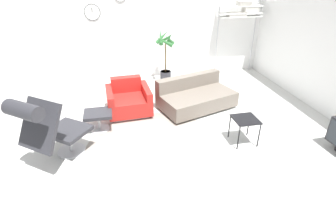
{
  "coord_description": "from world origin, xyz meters",
  "views": [
    {
      "loc": [
        -0.78,
        -3.69,
        2.62
      ],
      "look_at": [
        0.05,
        0.28,
        0.55
      ],
      "focal_mm": 28.0,
      "sensor_mm": 36.0,
      "label": 1
    }
  ],
  "objects_px": {
    "lounge_chair": "(46,124)",
    "couch_low": "(196,97)",
    "armchair_red": "(129,101)",
    "shelf_unit": "(242,12)",
    "ottoman": "(98,117)",
    "potted_plant": "(165,58)",
    "side_table": "(245,122)"
  },
  "relations": [
    {
      "from": "couch_low",
      "to": "ottoman",
      "type": "bearing_deg",
      "value": -3.27
    },
    {
      "from": "armchair_red",
      "to": "shelf_unit",
      "type": "height_order",
      "value": "shelf_unit"
    },
    {
      "from": "ottoman",
      "to": "shelf_unit",
      "type": "xyz_separation_m",
      "value": [
        3.79,
        2.37,
        1.41
      ]
    },
    {
      "from": "armchair_red",
      "to": "potted_plant",
      "type": "distance_m",
      "value": 1.91
    },
    {
      "from": "side_table",
      "to": "couch_low",
      "type": "bearing_deg",
      "value": 106.22
    },
    {
      "from": "lounge_chair",
      "to": "couch_low",
      "type": "height_order",
      "value": "lounge_chair"
    },
    {
      "from": "side_table",
      "to": "shelf_unit",
      "type": "height_order",
      "value": "shelf_unit"
    },
    {
      "from": "ottoman",
      "to": "potted_plant",
      "type": "distance_m",
      "value": 2.71
    },
    {
      "from": "potted_plant",
      "to": "couch_low",
      "type": "bearing_deg",
      "value": -78.09
    },
    {
      "from": "lounge_chair",
      "to": "ottoman",
      "type": "bearing_deg",
      "value": 90.0
    },
    {
      "from": "lounge_chair",
      "to": "potted_plant",
      "type": "bearing_deg",
      "value": 88.96
    },
    {
      "from": "lounge_chair",
      "to": "potted_plant",
      "type": "height_order",
      "value": "potted_plant"
    },
    {
      "from": "side_table",
      "to": "shelf_unit",
      "type": "bearing_deg",
      "value": 67.27
    },
    {
      "from": "ottoman",
      "to": "side_table",
      "type": "bearing_deg",
      "value": -20.63
    },
    {
      "from": "ottoman",
      "to": "lounge_chair",
      "type": "bearing_deg",
      "value": -126.91
    },
    {
      "from": "side_table",
      "to": "potted_plant",
      "type": "xyz_separation_m",
      "value": [
        -0.75,
        3.02,
        0.23
      ]
    },
    {
      "from": "ottoman",
      "to": "armchair_red",
      "type": "relative_size",
      "value": 0.55
    },
    {
      "from": "couch_low",
      "to": "potted_plant",
      "type": "distance_m",
      "value": 1.68
    },
    {
      "from": "armchair_red",
      "to": "potted_plant",
      "type": "bearing_deg",
      "value": -128.66
    },
    {
      "from": "armchair_red",
      "to": "side_table",
      "type": "relative_size",
      "value": 1.98
    },
    {
      "from": "lounge_chair",
      "to": "shelf_unit",
      "type": "distance_m",
      "value": 5.58
    },
    {
      "from": "lounge_chair",
      "to": "couch_low",
      "type": "xyz_separation_m",
      "value": [
        2.65,
        1.37,
        -0.47
      ]
    },
    {
      "from": "shelf_unit",
      "to": "side_table",
      "type": "bearing_deg",
      "value": -112.73
    },
    {
      "from": "side_table",
      "to": "potted_plant",
      "type": "bearing_deg",
      "value": 103.96
    },
    {
      "from": "lounge_chair",
      "to": "shelf_unit",
      "type": "bearing_deg",
      "value": 72.98
    },
    {
      "from": "potted_plant",
      "to": "shelf_unit",
      "type": "xyz_separation_m",
      "value": [
        2.12,
        0.27,
        1.04
      ]
    },
    {
      "from": "lounge_chair",
      "to": "couch_low",
      "type": "distance_m",
      "value": 3.02
    },
    {
      "from": "ottoman",
      "to": "shelf_unit",
      "type": "distance_m",
      "value": 4.69
    },
    {
      "from": "lounge_chair",
      "to": "ottoman",
      "type": "relative_size",
      "value": 2.33
    },
    {
      "from": "lounge_chair",
      "to": "armchair_red",
      "type": "bearing_deg",
      "value": 86.22
    },
    {
      "from": "side_table",
      "to": "ottoman",
      "type": "bearing_deg",
      "value": 159.37
    },
    {
      "from": "potted_plant",
      "to": "side_table",
      "type": "bearing_deg",
      "value": -76.04
    }
  ]
}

